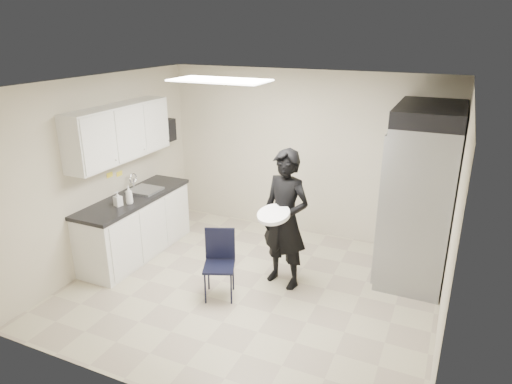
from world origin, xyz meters
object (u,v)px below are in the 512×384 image
at_px(lower_counter, 136,227).
at_px(folding_chair, 219,267).
at_px(commercial_fridge, 420,201).
at_px(man_tuxedo, 285,220).

relative_size(lower_counter, folding_chair, 2.27).
xyz_separation_m(lower_counter, commercial_fridge, (3.78, 1.07, 0.62)).
bearing_deg(folding_chair, man_tuxedo, 23.68).
bearing_deg(lower_counter, man_tuxedo, 2.96).
xyz_separation_m(folding_chair, man_tuxedo, (0.61, 0.64, 0.49)).
relative_size(commercial_fridge, man_tuxedo, 1.16).
distance_m(commercial_fridge, folding_chair, 2.72).
xyz_separation_m(commercial_fridge, man_tuxedo, (-1.50, -0.96, -0.15)).
relative_size(lower_counter, commercial_fridge, 0.90).
bearing_deg(folding_chair, lower_counter, 140.12).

